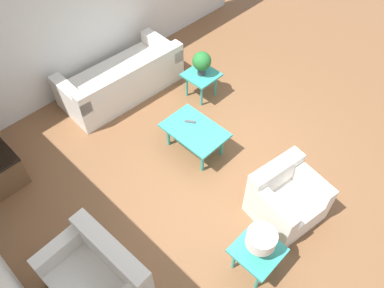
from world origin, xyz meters
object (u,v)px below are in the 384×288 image
loveseat (98,278)px  side_table_lamp (257,252)px  potted_plant (202,62)px  coffee_table (195,132)px  armchair (285,198)px  table_lamp (261,239)px  sofa (123,80)px  side_table_plant (201,77)px

loveseat → side_table_lamp: 1.84m
potted_plant → coffee_table: bearing=129.0°
coffee_table → armchair: bearing=-178.8°
loveseat → table_lamp: (-1.12, -1.46, 0.43)m
loveseat → armchair: bearing=66.6°
sofa → side_table_plant: sofa is taller
armchair → coffee_table: armchair is taller
side_table_lamp → potted_plant: (2.63, -1.84, 0.32)m
sofa → loveseat: (-2.55, 2.39, 0.03)m
side_table_lamp → coffee_table: bearing=-25.0°
side_table_plant → table_lamp: size_ratio=1.43×
side_table_lamp → potted_plant: 3.23m
table_lamp → potted_plant: bearing=-34.9°
side_table_plant → side_table_lamp: (-2.63, 1.84, 0.00)m
coffee_table → side_table_plant: bearing=-51.0°
armchair → sofa: bearing=98.9°
sofa → potted_plant: potted_plant is taller
side_table_lamp → table_lamp: size_ratio=1.43×
armchair → potted_plant: (2.41, -0.94, 0.41)m
loveseat → coffee_table: 2.43m
loveseat → side_table_lamp: (-1.12, -1.46, 0.10)m
coffee_table → side_table_lamp: bearing=155.0°
loveseat → side_table_lamp: bearing=50.0°
sofa → side_table_plant: 1.38m
armchair → potted_plant: bearing=78.2°
armchair → side_table_lamp: armchair is taller
loveseat → coffee_table: (0.72, -2.32, 0.09)m
table_lamp → coffee_table: bearing=-25.0°
sofa → coffee_table: 1.84m
armchair → side_table_lamp: size_ratio=1.78×
potted_plant → table_lamp: potted_plant is taller
loveseat → sofa: bearing=134.4°
coffee_table → table_lamp: (-1.84, 0.86, 0.34)m
sofa → side_table_plant: size_ratio=4.08×
potted_plant → armchair: bearing=158.6°
coffee_table → potted_plant: (0.79, -0.98, 0.33)m
loveseat → side_table_lamp: size_ratio=2.24×
loveseat → potted_plant: potted_plant is taller
side_table_plant → table_lamp: 3.23m
sofa → coffee_table: (-1.83, 0.07, 0.12)m
coffee_table → side_table_plant: (0.79, -0.98, 0.01)m
coffee_table → potted_plant: bearing=-51.0°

